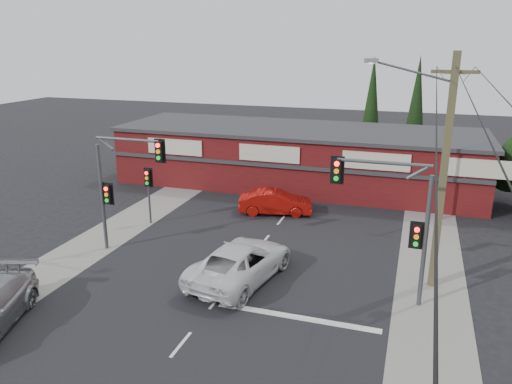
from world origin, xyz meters
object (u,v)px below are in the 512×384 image
(shop_building, at_px, (298,156))
(utility_pole, at_px, (441,166))
(red_sedan, at_px, (276,202))
(white_suv, at_px, (241,262))

(shop_building, bearing_deg, utility_pole, -56.24)
(red_sedan, distance_m, utility_pole, 12.33)
(red_sedan, relative_size, shop_building, 0.17)
(white_suv, relative_size, utility_pole, 0.61)
(red_sedan, xyz_separation_m, utility_pole, (9.03, -6.98, 4.65))
(white_suv, xyz_separation_m, utility_pole, (8.07, 2.07, 4.55))
(white_suv, bearing_deg, red_sedan, -73.67)
(white_suv, distance_m, red_sedan, 9.10)
(red_sedan, height_order, shop_building, shop_building)
(white_suv, relative_size, red_sedan, 1.36)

